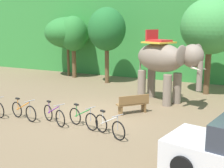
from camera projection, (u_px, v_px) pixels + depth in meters
ground_plane at (91, 115)px, 13.38m from camera, size 80.00×80.00×0.00m
foliage_hedge at (167, 35)px, 23.78m from camera, size 36.00×6.00×6.31m
tree_center at (68, 33)px, 22.68m from camera, size 3.53×3.53×4.59m
tree_right at (73, 34)px, 21.93m from camera, size 2.15×2.15×4.65m
tree_center_left at (107, 30)px, 19.83m from camera, size 2.58×2.58×5.17m
tree_far_left at (210, 27)px, 16.54m from camera, size 3.34×3.34×5.53m
elephant at (165, 61)px, 15.04m from camera, size 4.16×3.00×3.78m
bike_orange at (24, 111)px, 12.64m from camera, size 1.68×0.56×0.92m
bike_purple at (54, 115)px, 12.10m from camera, size 1.58×0.80×0.92m
bike_green at (83, 118)px, 11.67m from camera, size 1.64×0.68×0.92m
bike_white at (109, 126)px, 10.76m from camera, size 1.58×0.81×0.92m
wooden_bench at (133, 104)px, 13.46m from camera, size 1.31×1.38×0.89m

